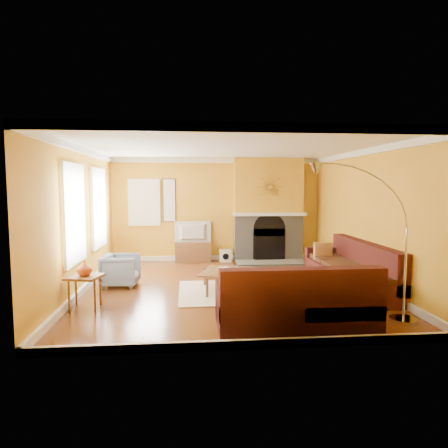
{
  "coord_description": "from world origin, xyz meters",
  "views": [
    {
      "loc": [
        -0.78,
        -7.59,
        1.96
      ],
      "look_at": [
        -0.04,
        0.4,
        1.21
      ],
      "focal_mm": 32.0,
      "sensor_mm": 36.0,
      "label": 1
    }
  ],
  "objects": [
    {
      "name": "hearth",
      "position": [
        1.35,
        2.25,
        0.03
      ],
      "size": [
        1.8,
        0.7,
        0.06
      ],
      "primitive_type": "cube",
      "color": "gray",
      "rests_on": "floor"
    },
    {
      "name": "subwoofer",
      "position": [
        0.2,
        2.73,
        0.15
      ],
      "size": [
        0.31,
        0.31,
        0.31
      ],
      "primitive_type": "cube",
      "color": "white",
      "rests_on": "floor"
    },
    {
      "name": "arc_lamp",
      "position": [
        1.71,
        -2.22,
        1.14
      ],
      "size": [
        1.44,
        0.36,
        2.28
      ],
      "primitive_type": null,
      "color": "silver",
      "rests_on": "floor"
    },
    {
      "name": "armchair",
      "position": [
        -2.1,
        0.3,
        0.32
      ],
      "size": [
        0.73,
        0.72,
        0.63
      ],
      "primitive_type": "imported",
      "rotation": [
        0.0,
        0.0,
        1.51
      ],
      "color": "slate",
      "rests_on": "floor"
    },
    {
      "name": "sectional_sofa",
      "position": [
        1.19,
        -0.8,
        0.45
      ],
      "size": [
        3.12,
        3.81,
        0.9
      ],
      "primitive_type": null,
      "color": "#4B1A18",
      "rests_on": "floor"
    },
    {
      "name": "floor",
      "position": [
        0.0,
        0.0,
        -0.01
      ],
      "size": [
        5.5,
        6.0,
        0.02
      ],
      "primitive_type": "cube",
      "color": "brown",
      "rests_on": "ground"
    },
    {
      "name": "rug",
      "position": [
        0.25,
        -0.35,
        0.01
      ],
      "size": [
        2.4,
        1.8,
        0.02
      ],
      "primitive_type": "cube",
      "color": "beige",
      "rests_on": "floor"
    },
    {
      "name": "mantel",
      "position": [
        1.35,
        2.56,
        1.25
      ],
      "size": [
        1.92,
        0.22,
        0.08
      ],
      "primitive_type": "cube",
      "color": "white",
      "rests_on": "fireplace"
    },
    {
      "name": "window_back",
      "position": [
        -1.9,
        2.96,
        1.55
      ],
      "size": [
        0.82,
        0.06,
        1.22
      ],
      "primitive_type": "cube",
      "color": "white",
      "rests_on": "wall_back"
    },
    {
      "name": "baseboard",
      "position": [
        0.0,
        0.0,
        0.06
      ],
      "size": [
        5.5,
        6.0,
        0.12
      ],
      "primitive_type": null,
      "color": "white",
      "rests_on": "floor"
    },
    {
      "name": "side_table",
      "position": [
        -2.43,
        -1.14,
        0.27
      ],
      "size": [
        0.6,
        0.6,
        0.54
      ],
      "primitive_type": null,
      "rotation": [
        0.0,
        0.0,
        -0.24
      ],
      "color": "brown",
      "rests_on": "floor"
    },
    {
      "name": "book",
      "position": [
        -0.15,
        -0.16,
        0.4
      ],
      "size": [
        0.28,
        0.31,
        0.02
      ],
      "primitive_type": "imported",
      "rotation": [
        0.0,
        0.0,
        0.48
      ],
      "color": "white",
      "rests_on": "coffee_table"
    },
    {
      "name": "coffee_table",
      "position": [
        -0.0,
        -0.26,
        0.19
      ],
      "size": [
        1.23,
        1.23,
        0.39
      ],
      "primitive_type": null,
      "rotation": [
        0.0,
        0.0,
        -0.3
      ],
      "color": "white",
      "rests_on": "floor"
    },
    {
      "name": "media_console",
      "position": [
        -0.64,
        2.76,
        0.26
      ],
      "size": [
        0.93,
        0.42,
        0.51
      ],
      "primitive_type": "cube",
      "color": "brown",
      "rests_on": "floor"
    },
    {
      "name": "tv",
      "position": [
        -0.64,
        2.76,
        0.78
      ],
      "size": [
        0.95,
        0.18,
        0.55
      ],
      "primitive_type": "imported",
      "rotation": [
        0.0,
        0.0,
        3.2
      ],
      "color": "black",
      "rests_on": "media_console"
    },
    {
      "name": "wall_right",
      "position": [
        2.76,
        0.0,
        1.35
      ],
      "size": [
        0.02,
        6.0,
        2.7
      ],
      "primitive_type": "cube",
      "color": "gold",
      "rests_on": "ground"
    },
    {
      "name": "wall_back",
      "position": [
        0.0,
        3.01,
        1.35
      ],
      "size": [
        5.5,
        0.02,
        2.7
      ],
      "primitive_type": "cube",
      "color": "gold",
      "rests_on": "ground"
    },
    {
      "name": "window_left_near",
      "position": [
        -2.72,
        1.3,
        1.5
      ],
      "size": [
        0.06,
        1.22,
        1.72
      ],
      "primitive_type": "cube",
      "color": "white",
      "rests_on": "wall_left"
    },
    {
      "name": "crown_molding",
      "position": [
        0.0,
        0.0,
        2.64
      ],
      "size": [
        5.5,
        6.0,
        0.12
      ],
      "primitive_type": null,
      "color": "white",
      "rests_on": "ceiling"
    },
    {
      "name": "wall_front",
      "position": [
        0.0,
        -3.01,
        1.35
      ],
      "size": [
        5.5,
        0.02,
        2.7
      ],
      "primitive_type": "cube",
      "color": "gold",
      "rests_on": "ground"
    },
    {
      "name": "fireplace",
      "position": [
        1.35,
        2.8,
        1.35
      ],
      "size": [
        1.8,
        0.4,
        2.7
      ],
      "primitive_type": null,
      "color": "gray",
      "rests_on": "floor"
    },
    {
      "name": "wall_art",
      "position": [
        -1.25,
        2.97,
        1.6
      ],
      "size": [
        0.34,
        0.04,
        1.14
      ],
      "primitive_type": "cube",
      "color": "white",
      "rests_on": "wall_back"
    },
    {
      "name": "sunburst",
      "position": [
        1.35,
        2.57,
        1.95
      ],
      "size": [
        0.7,
        0.04,
        0.7
      ],
      "primitive_type": null,
      "color": "olive",
      "rests_on": "fireplace"
    },
    {
      "name": "wall_left",
      "position": [
        -2.76,
        0.0,
        1.35
      ],
      "size": [
        0.02,
        6.0,
        2.7
      ],
      "primitive_type": "cube",
      "color": "gold",
      "rests_on": "ground"
    },
    {
      "name": "window_left_far",
      "position": [
        -2.72,
        -0.6,
        1.5
      ],
      "size": [
        0.06,
        1.22,
        1.72
      ],
      "primitive_type": "cube",
      "color": "white",
      "rests_on": "wall_left"
    },
    {
      "name": "vase",
      "position": [
        -2.43,
        -1.14,
        0.67
      ],
      "size": [
        0.28,
        0.28,
        0.25
      ],
      "primitive_type": "imported",
      "rotation": [
        0.0,
        0.0,
        -0.17
      ],
      "color": "#E85C28",
      "rests_on": "side_table"
    },
    {
      "name": "ceiling",
      "position": [
        0.0,
        0.0,
        2.71
      ],
      "size": [
        5.5,
        6.0,
        0.02
      ],
      "primitive_type": "cube",
      "color": "white",
      "rests_on": "ground"
    }
  ]
}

